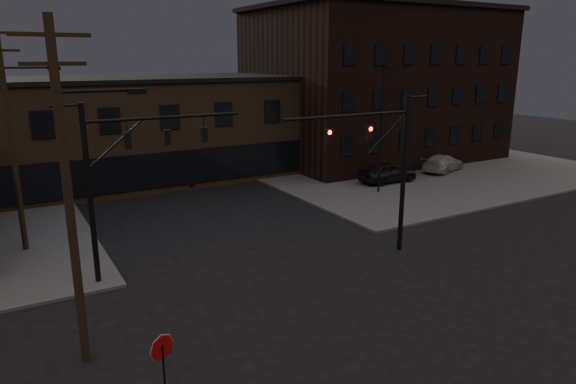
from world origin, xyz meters
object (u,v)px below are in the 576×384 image
at_px(traffic_signal_far, 119,171).
at_px(parked_car_lot_a, 388,172).
at_px(parked_car_lot_b, 443,163).
at_px(car_crossing, 181,175).
at_px(stop_sign, 163,356).
at_px(traffic_signal_near, 387,159).

relative_size(traffic_signal_far, parked_car_lot_a, 1.64).
height_order(parked_car_lot_b, car_crossing, parked_car_lot_b).
bearing_deg(car_crossing, stop_sign, -128.07).
relative_size(traffic_signal_near, car_crossing, 1.80).
bearing_deg(stop_sign, parked_car_lot_b, 31.52).
distance_m(parked_car_lot_a, parked_car_lot_b, 6.94).
bearing_deg(parked_car_lot_b, parked_car_lot_a, 76.92).
distance_m(traffic_signal_far, stop_sign, 10.55).
height_order(traffic_signal_near, traffic_signal_far, same).
bearing_deg(parked_car_lot_b, car_crossing, 51.26).
relative_size(traffic_signal_far, stop_sign, 3.23).
bearing_deg(parked_car_lot_b, traffic_signal_near, 106.36).
height_order(traffic_signal_near, car_crossing, traffic_signal_near).
bearing_deg(traffic_signal_near, parked_car_lot_a, 48.39).
distance_m(traffic_signal_near, parked_car_lot_b, 21.34).
xyz_separation_m(traffic_signal_near, parked_car_lot_b, (17.06, 12.17, -4.05)).
distance_m(traffic_signal_near, stop_sign, 15.17).
bearing_deg(traffic_signal_far, stop_sign, -97.32).
xyz_separation_m(stop_sign, parked_car_lot_a, (23.51, 17.92, -0.86)).
relative_size(traffic_signal_near, traffic_signal_far, 1.00).
bearing_deg(traffic_signal_far, parked_car_lot_b, 16.57).
xyz_separation_m(stop_sign, parked_car_lot_b, (30.41, 18.65, -0.97)).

